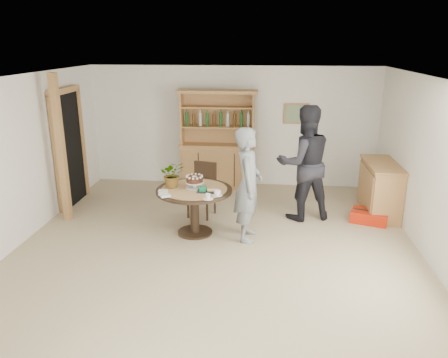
% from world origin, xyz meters
% --- Properties ---
extents(ground, '(7.00, 7.00, 0.00)m').
position_xyz_m(ground, '(0.00, 0.00, 0.00)').
color(ground, tan).
rests_on(ground, ground).
extents(room_shell, '(6.04, 7.04, 2.52)m').
position_xyz_m(room_shell, '(0.00, 0.01, 1.74)').
color(room_shell, white).
rests_on(room_shell, ground).
extents(doorway, '(0.13, 1.10, 2.18)m').
position_xyz_m(doorway, '(-2.93, 2.00, 1.11)').
color(doorway, black).
rests_on(doorway, ground).
extents(pine_post, '(0.12, 0.12, 2.50)m').
position_xyz_m(pine_post, '(-2.70, 1.20, 1.25)').
color(pine_post, '#AF8649').
rests_on(pine_post, ground).
extents(hutch, '(1.62, 0.54, 2.04)m').
position_xyz_m(hutch, '(-0.30, 3.24, 0.69)').
color(hutch, tan).
rests_on(hutch, ground).
extents(sideboard, '(0.54, 1.26, 0.94)m').
position_xyz_m(sideboard, '(2.74, 2.00, 0.47)').
color(sideboard, tan).
rests_on(sideboard, ground).
extents(dining_table, '(1.20, 1.20, 0.76)m').
position_xyz_m(dining_table, '(-0.41, 0.84, 0.60)').
color(dining_table, black).
rests_on(dining_table, ground).
extents(dining_chair, '(0.51, 0.51, 0.95)m').
position_xyz_m(dining_chair, '(-0.39, 1.67, 0.54)').
color(dining_chair, black).
rests_on(dining_chair, ground).
extents(birthday_cake, '(0.30, 0.30, 0.20)m').
position_xyz_m(birthday_cake, '(-0.41, 0.89, 0.88)').
color(birthday_cake, white).
rests_on(birthday_cake, dining_table).
extents(flower_vase, '(0.47, 0.44, 0.42)m').
position_xyz_m(flower_vase, '(-0.76, 0.89, 0.97)').
color(flower_vase, '#3F7233').
rests_on(flower_vase, dining_table).
extents(gift_tray, '(0.30, 0.20, 0.08)m').
position_xyz_m(gift_tray, '(-0.19, 0.72, 0.79)').
color(gift_tray, black).
rests_on(gift_tray, dining_table).
extents(coffee_cup_a, '(0.15, 0.15, 0.09)m').
position_xyz_m(coffee_cup_a, '(-0.01, 0.56, 0.80)').
color(coffee_cup_a, white).
rests_on(coffee_cup_a, dining_table).
extents(coffee_cup_b, '(0.15, 0.15, 0.08)m').
position_xyz_m(coffee_cup_b, '(-0.13, 0.39, 0.79)').
color(coffee_cup_b, white).
rests_on(coffee_cup_b, dining_table).
extents(napkins, '(0.24, 0.33, 0.03)m').
position_xyz_m(napkins, '(-0.82, 0.53, 0.77)').
color(napkins, white).
rests_on(napkins, dining_table).
extents(teen_boy, '(0.44, 0.65, 1.77)m').
position_xyz_m(teen_boy, '(0.44, 0.74, 0.88)').
color(teen_boy, slate).
rests_on(teen_boy, ground).
extents(adult_person, '(1.13, 0.99, 1.98)m').
position_xyz_m(adult_person, '(1.35, 1.68, 0.99)').
color(adult_person, black).
rests_on(adult_person, ground).
extents(red_suitcase, '(0.70, 0.57, 0.21)m').
position_xyz_m(red_suitcase, '(2.50, 1.58, 0.10)').
color(red_suitcase, red).
rests_on(red_suitcase, ground).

